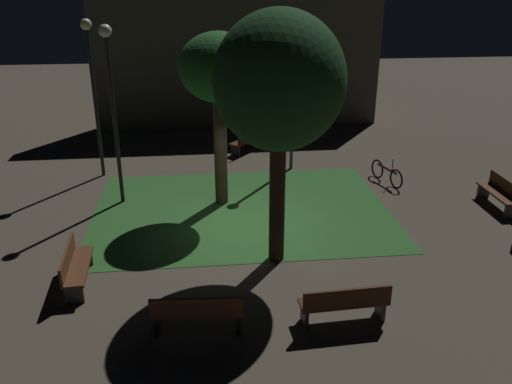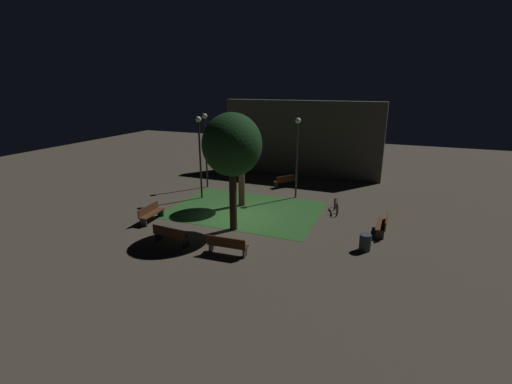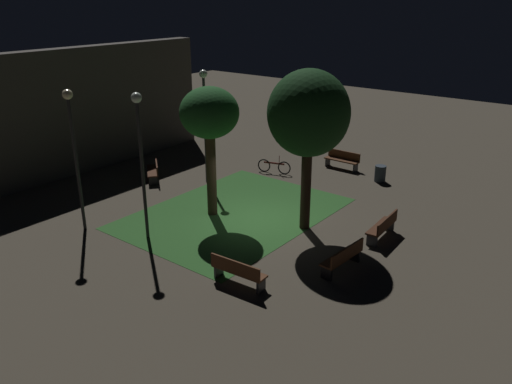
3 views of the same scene
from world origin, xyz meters
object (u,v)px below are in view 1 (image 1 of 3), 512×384
at_px(bench_by_lamp, 248,140).
at_px(lamp_post_plaza_west, 293,72).
at_px(bench_corner, 197,312).
at_px(tree_right_canopy, 279,83).
at_px(tree_back_right, 218,71).
at_px(lamp_post_path_center, 111,89).
at_px(bench_back_row, 501,192).
at_px(lamp_post_near_wall, 92,75).
at_px(bench_near_trees, 345,303).
at_px(bicycle, 387,173).
at_px(bench_lawn_edge, 75,265).

height_order(bench_by_lamp, lamp_post_plaza_west, lamp_post_plaza_west).
bearing_deg(bench_by_lamp, bench_corner, -100.50).
bearing_deg(tree_right_canopy, lamp_post_plaza_west, 77.00).
bearing_deg(tree_back_right, bench_corner, -97.05).
height_order(tree_back_right, lamp_post_path_center, lamp_post_path_center).
bearing_deg(tree_back_right, lamp_post_path_center, 172.77).
height_order(bench_back_row, tree_back_right, tree_back_right).
bearing_deg(lamp_post_near_wall, bench_corner, -70.66).
bearing_deg(lamp_post_plaza_west, tree_back_right, -133.64).
relative_size(tree_back_right, lamp_post_plaza_west, 0.98).
xyz_separation_m(bench_near_trees, bicycle, (3.45, 7.37, -0.14)).
relative_size(tree_right_canopy, lamp_post_plaza_west, 1.14).
bearing_deg(bench_back_row, bench_near_trees, -140.50).
height_order(bench_corner, bench_near_trees, same).
xyz_separation_m(bench_by_lamp, lamp_post_path_center, (-4.36, -4.56, 3.04)).
relative_size(bench_by_lamp, lamp_post_path_center, 0.32).
relative_size(bench_by_lamp, tree_right_canopy, 0.29).
distance_m(bench_near_trees, lamp_post_plaza_west, 9.62).
xyz_separation_m(bench_back_row, lamp_post_near_wall, (-12.34, 4.11, 3.02)).
bearing_deg(bench_lawn_edge, tree_right_canopy, 7.67).
distance_m(lamp_post_path_center, lamp_post_near_wall, 2.63).
height_order(bench_corner, lamp_post_near_wall, lamp_post_near_wall).
distance_m(tree_right_canopy, lamp_post_near_wall, 8.34).
relative_size(lamp_post_near_wall, lamp_post_plaza_west, 1.01).
bearing_deg(bench_corner, lamp_post_path_center, 108.58).
height_order(bench_near_trees, bicycle, bicycle).
bearing_deg(bicycle, bench_corner, -130.87).
height_order(bench_near_trees, bench_by_lamp, same).
xyz_separation_m(bench_back_row, bench_by_lamp, (-7.02, 6.22, 0.00)).
bearing_deg(bench_lawn_edge, lamp_post_plaza_west, 48.78).
xyz_separation_m(lamp_post_near_wall, lamp_post_plaza_west, (6.66, -0.06, -0.03)).
distance_m(bench_back_row, tree_back_right, 9.13).
bearing_deg(bench_by_lamp, bicycle, -42.54).
distance_m(bench_corner, bicycle, 9.75).
distance_m(bench_corner, bench_back_row, 10.44).
xyz_separation_m(bench_by_lamp, lamp_post_near_wall, (-5.32, -2.11, 3.02)).
distance_m(bench_lawn_edge, lamp_post_plaza_west, 9.83).
relative_size(bench_near_trees, bench_lawn_edge, 1.00).
distance_m(lamp_post_near_wall, lamp_post_plaza_west, 6.66).
bearing_deg(tree_back_right, bench_lawn_edge, -129.54).
relative_size(bench_corner, lamp_post_plaza_west, 0.35).
relative_size(bench_near_trees, tree_right_canopy, 0.31).
xyz_separation_m(bench_near_trees, tree_back_right, (-2.15, 6.36, 3.53)).
bearing_deg(bench_by_lamp, bench_lawn_edge, -117.68).
distance_m(bench_corner, lamp_post_path_center, 7.74).
bearing_deg(bicycle, lamp_post_path_center, -175.85).
height_order(bench_by_lamp, tree_right_canopy, tree_right_canopy).
distance_m(bench_lawn_edge, bicycle, 10.54).
distance_m(bench_back_row, bench_lawn_edge, 12.23).
bearing_deg(bench_by_lamp, tree_back_right, -104.82).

